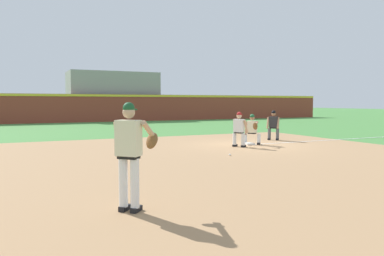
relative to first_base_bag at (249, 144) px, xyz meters
The scene contains 11 objects.
ground_plane 0.04m from the first_base_bag, ahead, with size 160.00×160.00×0.00m, color #47843D.
infield_dirt_patch 5.28m from the first_base_bag, 134.91° to the right, with size 18.00×18.00×0.01m, color #A87F56.
foul_line_stripe 8.21m from the first_base_bag, ahead, with size 16.43×0.10×0.00m, color white.
first_base_bag is the anchor object (origin of this frame).
baseball 3.52m from the first_base_bag, 134.62° to the right, with size 0.07×0.07×0.07m, color white.
pitcher 10.56m from the first_base_bag, 134.82° to the right, with size 0.85×0.55×1.86m.
first_baseman 0.72m from the first_base_bag, 14.83° to the left, with size 0.73×1.08×1.34m.
baserunner 1.18m from the first_base_bag, 151.00° to the right, with size 0.62×0.67×1.46m.
umpire 2.66m from the first_base_bag, 28.68° to the left, with size 0.67×0.68×1.46m.
outfield_wall 22.04m from the first_base_bag, 90.00° to the left, with size 48.00×0.54×2.60m.
stadium_seating_block 25.02m from the first_base_bag, 90.00° to the left, with size 8.88×4.20×4.90m.
Camera 1 is at (-9.15, -13.57, 1.86)m, focal length 35.00 mm.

